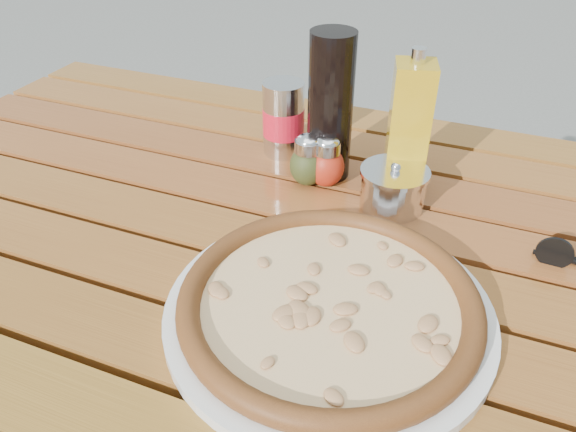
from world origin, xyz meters
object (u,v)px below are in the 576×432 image
at_px(olive_oil_cruet, 409,128).
at_px(parmesan_tin, 393,188).
at_px(plate, 329,312).
at_px(soda_can, 283,119).
at_px(table, 283,287).
at_px(pizza, 329,302).
at_px(pepper_shaker, 326,162).
at_px(oregano_shaker, 308,161).
at_px(dark_bottle, 330,107).

bearing_deg(olive_oil_cruet, parmesan_tin, -90.84).
bearing_deg(olive_oil_cruet, plate, -92.66).
bearing_deg(plate, soda_can, 119.72).
bearing_deg(table, parmesan_tin, 51.09).
bearing_deg(table, pizza, -46.58).
distance_m(pepper_shaker, parmesan_tin, 0.11).
bearing_deg(soda_can, pizza, -60.28).
xyz_separation_m(plate, pizza, (0.00, 0.00, 0.02)).
xyz_separation_m(table, soda_can, (-0.09, 0.23, 0.13)).
distance_m(pizza, soda_can, 0.39).
distance_m(plate, pizza, 0.02).
height_order(pepper_shaker, olive_oil_cruet, olive_oil_cruet).
distance_m(pepper_shaker, oregano_shaker, 0.03).
relative_size(pepper_shaker, oregano_shaker, 1.00).
bearing_deg(pizza, dark_bottle, 108.87).
distance_m(plate, oregano_shaker, 0.28).
xyz_separation_m(plate, oregano_shaker, (-0.12, 0.26, 0.03)).
relative_size(dark_bottle, parmesan_tin, 1.73).
relative_size(oregano_shaker, soda_can, 0.68).
height_order(pepper_shaker, dark_bottle, dark_bottle).
height_order(pizza, parmesan_tin, parmesan_tin).
height_order(soda_can, olive_oil_cruet, olive_oil_cruet).
bearing_deg(plate, parmesan_tin, 86.90).
xyz_separation_m(dark_bottle, parmesan_tin, (0.11, -0.05, -0.08)).
distance_m(pizza, pepper_shaker, 0.28).
height_order(table, plate, plate).
xyz_separation_m(table, dark_bottle, (-0.00, 0.19, 0.19)).
distance_m(plate, dark_bottle, 0.33).
bearing_deg(table, soda_can, 111.90).
bearing_deg(parmesan_tin, table, -128.91).
distance_m(table, oregano_shaker, 0.19).
relative_size(table, dark_bottle, 6.36).
bearing_deg(table, plate, -46.58).
xyz_separation_m(soda_can, parmesan_tin, (0.20, -0.09, -0.03)).
relative_size(pizza, parmesan_tin, 2.86).
bearing_deg(pepper_shaker, dark_bottle, 103.62).
relative_size(plate, soda_can, 3.00).
height_order(pepper_shaker, soda_can, soda_can).
bearing_deg(soda_can, table, -68.10).
xyz_separation_m(table, plate, (0.10, -0.10, 0.08)).
bearing_deg(oregano_shaker, olive_oil_cruet, 18.32).
distance_m(pepper_shaker, olive_oil_cruet, 0.13).
distance_m(oregano_shaker, olive_oil_cruet, 0.15).
xyz_separation_m(pizza, soda_can, (-0.19, 0.33, 0.04)).
distance_m(pizza, olive_oil_cruet, 0.31).
bearing_deg(pizza, soda_can, 119.72).
height_order(dark_bottle, soda_can, dark_bottle).
height_order(plate, pepper_shaker, pepper_shaker).
bearing_deg(pepper_shaker, pizza, -70.52).
xyz_separation_m(table, parmesan_tin, (0.11, 0.14, 0.11)).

